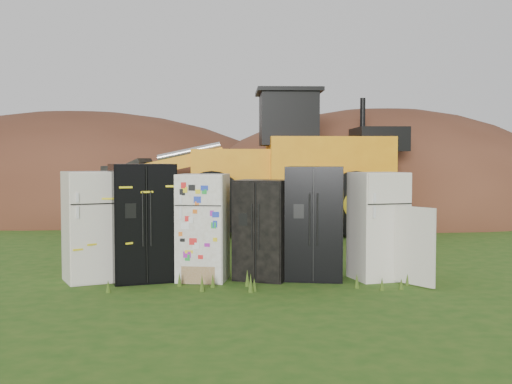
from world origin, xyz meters
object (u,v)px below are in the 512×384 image
Objects in this scene: fridge_dark_mid at (263,230)px; wheel_loader at (252,161)px; fridge_black_right at (315,223)px; fridge_leftmost at (90,226)px; fridge_sticker at (203,227)px; fridge_black_side at (142,222)px; fridge_open_door at (378,226)px.

wheel_loader is at bearing 111.02° from fridge_dark_mid.
wheel_loader reaches higher than fridge_black_right.
fridge_sticker is (1.86, 0.00, -0.02)m from fridge_leftmost.
fridge_black_side is 1.02× the size of fridge_black_right.
fridge_sticker is at bearing -155.87° from fridge_dark_mid.
fridge_leftmost is 0.96× the size of fridge_black_right.
fridge_black_right is at bearing -16.80° from fridge_black_side.
wheel_loader is at bearing 107.01° from fridge_black_right.
fridge_dark_mid is 0.93× the size of fridge_open_door.
fridge_dark_mid is at bearing -16.51° from fridge_black_side.
fridge_leftmost is at bearing -170.75° from fridge_sticker.
fridge_sticker reaches higher than fridge_dark_mid.
fridge_black_side is at bearing -171.24° from fridge_sticker.
fridge_sticker is 0.22× the size of wheel_loader.
wheel_loader reaches higher than fridge_sticker.
fridge_black_side is (0.86, 0.01, 0.06)m from fridge_leftmost.
fridge_leftmost is 4.81m from fridge_open_door.
fridge_open_door reaches higher than fridge_sticker.
fridge_dark_mid is at bearing 163.98° from fridge_open_door.
fridge_black_right is at bearing -83.52° from wheel_loader.
fridge_open_door is at bearing 9.43° from fridge_sticker.
fridge_sticker is 1.06× the size of fridge_dark_mid.
fridge_black_right is (2.88, 0.05, -0.02)m from fridge_black_side.
fridge_black_side is 1.10× the size of fridge_sticker.
fridge_black_right is 7.16m from wheel_loader.
fridge_dark_mid is 0.88m from fridge_black_right.
wheel_loader is (0.02, 7.04, 1.13)m from fridge_dark_mid.
fridge_open_door is (1.94, -0.04, 0.06)m from fridge_dark_mid.
fridge_sticker is 0.93× the size of fridge_black_right.
wheel_loader is at bearing 56.28° from fridge_black_side.
fridge_sticker is at bearing -98.64° from wheel_loader.
fridge_sticker is at bearing 165.38° from fridge_open_door.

